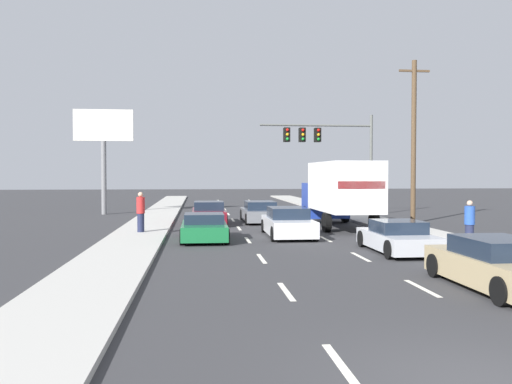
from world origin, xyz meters
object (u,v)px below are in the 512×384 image
(car_white, at_px, (288,223))
(utility_pole_mid, at_px, (414,140))
(car_gray, at_px, (260,212))
(car_tan, at_px, (497,265))
(car_maroon, at_px, (209,214))
(box_truck, at_px, (340,190))
(car_silver, at_px, (398,238))
(pedestrian_near_corner, at_px, (470,223))
(car_green, at_px, (204,228))
(traffic_signal_mast, at_px, (321,141))
(roadside_billboard, at_px, (104,139))
(pedestrian_mid_block, at_px, (141,212))

(car_white, height_order, utility_pole_mid, utility_pole_mid)
(car_gray, xyz_separation_m, car_tan, (3.69, -18.72, 0.01))
(car_maroon, height_order, box_truck, box_truck)
(car_tan, bearing_deg, box_truck, 89.54)
(car_silver, height_order, pedestrian_near_corner, pedestrian_near_corner)
(car_green, xyz_separation_m, car_gray, (3.34, 8.28, 0.05))
(traffic_signal_mast, bearing_deg, car_green, -122.42)
(car_maroon, distance_m, car_green, 7.39)
(traffic_signal_mast, xyz_separation_m, utility_pole_mid, (4.05, -5.90, -0.26))
(car_maroon, xyz_separation_m, car_green, (-0.33, -7.38, -0.05))
(car_green, relative_size, roadside_billboard, 0.55)
(car_silver, xyz_separation_m, pedestrian_near_corner, (2.96, 0.46, 0.46))
(box_truck, xyz_separation_m, utility_pole_mid, (4.92, 2.14, 2.83))
(box_truck, bearing_deg, car_white, -133.36)
(traffic_signal_mast, bearing_deg, car_gray, -137.16)
(car_maroon, relative_size, utility_pole_mid, 0.49)
(box_truck, xyz_separation_m, traffic_signal_mast, (0.87, 8.04, 3.10))
(car_gray, xyz_separation_m, car_white, (0.45, -7.26, 0.03))
(car_white, bearing_deg, car_tan, -74.25)
(car_gray, xyz_separation_m, roadside_billboard, (-10.20, 7.27, 4.69))
(car_green, bearing_deg, pedestrian_mid_block, 141.35)
(box_truck, relative_size, car_tan, 1.78)
(car_white, xyz_separation_m, car_tan, (3.23, -11.46, -0.02))
(car_maroon, xyz_separation_m, car_gray, (3.01, 0.90, -0.01))
(car_maroon, distance_m, car_white, 7.24)
(car_gray, height_order, roadside_billboard, roadside_billboard)
(car_silver, bearing_deg, car_white, 120.73)
(box_truck, bearing_deg, car_maroon, 157.59)
(car_tan, bearing_deg, car_gray, 101.13)
(car_gray, distance_m, car_tan, 19.08)
(car_green, height_order, traffic_signal_mast, traffic_signal_mast)
(car_gray, distance_m, pedestrian_mid_block, 8.64)
(car_white, distance_m, traffic_signal_mast, 13.12)
(car_maroon, height_order, pedestrian_mid_block, pedestrian_mid_block)
(car_gray, height_order, car_silver, car_gray)
(car_gray, distance_m, car_white, 7.28)
(car_maroon, bearing_deg, car_silver, -60.46)
(utility_pole_mid, distance_m, pedestrian_mid_block, 16.04)
(car_maroon, height_order, car_gray, car_maroon)
(utility_pole_mid, relative_size, pedestrian_near_corner, 5.49)
(car_gray, relative_size, pedestrian_near_corner, 2.69)
(car_silver, bearing_deg, pedestrian_mid_block, 146.24)
(car_maroon, height_order, pedestrian_near_corner, pedestrian_near_corner)
(car_maroon, bearing_deg, car_tan, -69.42)
(car_white, height_order, car_tan, car_white)
(utility_pole_mid, distance_m, roadside_billboard, 20.89)
(box_truck, height_order, pedestrian_mid_block, box_truck)
(pedestrian_mid_block, bearing_deg, traffic_signal_mast, 43.30)
(car_white, relative_size, roadside_billboard, 0.63)
(roadside_billboard, bearing_deg, car_maroon, -48.66)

